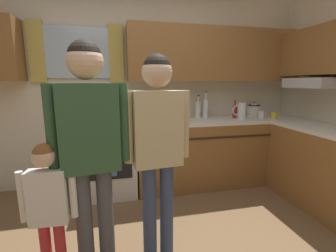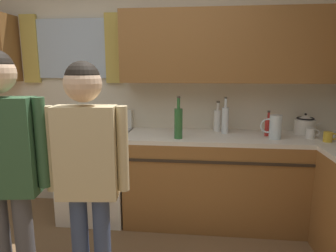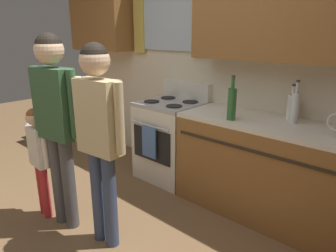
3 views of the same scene
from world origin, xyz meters
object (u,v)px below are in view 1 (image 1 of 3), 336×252
(adult_holding_child, at_px, (90,137))
(small_child, at_px, (49,202))
(water_pitcher, at_px, (241,111))
(bottle_sauce_red, at_px, (235,111))
(bottle_tall_clear, at_px, (206,108))
(mug_mustard_yellow, at_px, (274,115))
(bottle_milk_white, at_px, (198,109))
(stove_oven, at_px, (108,157))
(bottle_wine_green, at_px, (179,110))
(mug_ceramic_white, at_px, (261,114))
(adult_in_plaid, at_px, (158,137))
(stovetop_kettle, at_px, (254,109))

(adult_holding_child, bearing_deg, small_child, -166.18)
(water_pitcher, distance_m, adult_holding_child, 2.20)
(bottle_sauce_red, distance_m, adult_holding_child, 2.24)
(bottle_tall_clear, height_order, water_pitcher, bottle_tall_clear)
(mug_mustard_yellow, bearing_deg, bottle_sauce_red, 158.50)
(bottle_milk_white, distance_m, water_pitcher, 0.58)
(stove_oven, bearing_deg, bottle_milk_white, 9.07)
(bottle_wine_green, xyz_separation_m, adult_holding_child, (-0.93, -1.15, -0.02))
(stove_oven, height_order, bottle_sauce_red, bottle_sauce_red)
(mug_ceramic_white, height_order, adult_holding_child, adult_holding_child)
(mug_ceramic_white, bearing_deg, bottle_tall_clear, 170.55)
(bottle_milk_white, bearing_deg, adult_in_plaid, -120.22)
(adult_in_plaid, bearing_deg, bottle_sauce_red, 44.01)
(water_pitcher, bearing_deg, bottle_sauce_red, 105.85)
(bottle_wine_green, distance_m, mug_mustard_yellow, 1.34)
(stove_oven, distance_m, bottle_sauce_red, 1.80)
(bottle_milk_white, height_order, adult_holding_child, adult_holding_child)
(stove_oven, height_order, bottle_wine_green, bottle_wine_green)
(bottle_tall_clear, bearing_deg, mug_ceramic_white, -9.45)
(bottle_milk_white, bearing_deg, small_child, -134.51)
(bottle_wine_green, distance_m, water_pitcher, 0.89)
(stove_oven, relative_size, adult_in_plaid, 0.69)
(mug_mustard_yellow, bearing_deg, adult_in_plaid, -148.99)
(bottle_sauce_red, distance_m, water_pitcher, 0.12)
(bottle_wine_green, relative_size, stovetop_kettle, 1.44)
(mug_ceramic_white, relative_size, water_pitcher, 0.57)
(mug_ceramic_white, bearing_deg, mug_mustard_yellow, -51.24)
(mug_ceramic_white, distance_m, stovetop_kettle, 0.20)
(water_pitcher, distance_m, adult_in_plaid, 1.78)
(bottle_sauce_red, bearing_deg, bottle_milk_white, 159.21)
(stove_oven, relative_size, bottle_milk_white, 3.51)
(stove_oven, distance_m, mug_ceramic_white, 2.16)
(stovetop_kettle, bearing_deg, adult_holding_child, -145.43)
(stovetop_kettle, relative_size, adult_in_plaid, 0.17)
(bottle_sauce_red, xyz_separation_m, bottle_wine_green, (-0.85, -0.20, 0.06))
(bottle_milk_white, relative_size, small_child, 0.30)
(bottle_wine_green, height_order, mug_ceramic_white, bottle_wine_green)
(bottle_milk_white, xyz_separation_m, adult_in_plaid, (-0.85, -1.45, -0.02))
(small_child, bearing_deg, stovetop_kettle, 32.64)
(bottle_tall_clear, bearing_deg, stove_oven, -176.08)
(bottle_sauce_red, xyz_separation_m, adult_in_plaid, (-1.32, -1.27, 0.00))
(adult_holding_child, bearing_deg, bottle_sauce_red, 37.32)
(bottle_sauce_red, height_order, bottle_tall_clear, bottle_tall_clear)
(stove_oven, bearing_deg, mug_mustard_yellow, -4.39)
(bottle_wine_green, height_order, mug_mustard_yellow, bottle_wine_green)
(mug_ceramic_white, bearing_deg, stovetop_kettle, 87.38)
(stove_oven, xyz_separation_m, bottle_wine_green, (0.87, -0.18, 0.58))
(water_pitcher, bearing_deg, bottle_wine_green, -174.48)
(stove_oven, height_order, mug_ceramic_white, stove_oven)
(stove_oven, distance_m, bottle_milk_white, 1.38)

